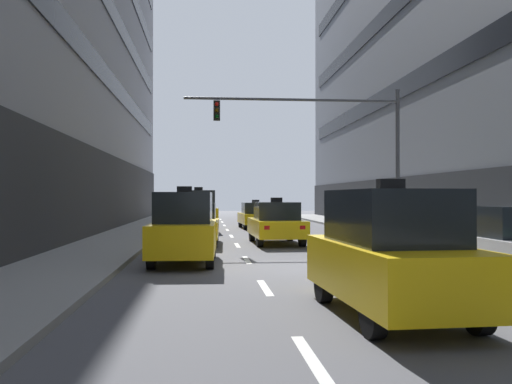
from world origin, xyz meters
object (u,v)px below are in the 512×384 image
(taxi_driving_6, at_px, (195,224))
(car_parked_2, at_px, (405,222))
(taxi_driving_2, at_px, (391,253))
(taxi_driving_3, at_px, (198,209))
(taxi_driving_0, at_px, (255,216))
(taxi_driving_1, at_px, (276,223))
(taxi_driving_5, at_px, (198,211))
(traffic_signal_0, at_px, (333,134))
(car_parked_1, at_px, (511,243))
(taxi_driving_4, at_px, (184,228))

(taxi_driving_6, bearing_deg, car_parked_2, -23.48)
(taxi_driving_2, bearing_deg, taxi_driving_3, 96.18)
(taxi_driving_0, xyz_separation_m, taxi_driving_3, (-3.52, 8.05, 0.24))
(taxi_driving_1, height_order, taxi_driving_6, taxi_driving_1)
(taxi_driving_2, xyz_separation_m, taxi_driving_5, (-3.32, 22.15, 0.12))
(traffic_signal_0, bearing_deg, taxi_driving_5, 129.27)
(car_parked_1, height_order, car_parked_2, car_parked_2)
(car_parked_1, bearing_deg, taxi_driving_6, 126.77)
(taxi_driving_3, height_order, taxi_driving_5, taxi_driving_5)
(taxi_driving_4, bearing_deg, taxi_driving_3, 89.93)
(taxi_driving_0, bearing_deg, car_parked_2, -74.17)
(taxi_driving_3, distance_m, car_parked_2, 23.35)
(taxi_driving_1, bearing_deg, taxi_driving_4, -118.96)
(taxi_driving_0, xyz_separation_m, car_parked_1, (3.99, -20.71, 0.06))
(taxi_driving_5, height_order, taxi_driving_6, taxi_driving_5)
(taxi_driving_3, bearing_deg, car_parked_1, -75.36)
(taxi_driving_4, relative_size, car_parked_2, 1.02)
(taxi_driving_4, bearing_deg, taxi_driving_5, 89.25)
(taxi_driving_4, distance_m, car_parked_2, 8.07)
(taxi_driving_1, bearing_deg, car_parked_1, -67.49)
(taxi_driving_1, height_order, taxi_driving_5, taxi_driving_5)
(taxi_driving_6, bearing_deg, taxi_driving_0, 72.76)
(taxi_driving_1, bearing_deg, traffic_signal_0, 28.46)
(taxi_driving_1, height_order, car_parked_1, taxi_driving_1)
(taxi_driving_2, relative_size, car_parked_2, 1.01)
(taxi_driving_6, xyz_separation_m, car_parked_2, (7.36, -3.20, 0.19))
(taxi_driving_1, relative_size, taxi_driving_4, 1.07)
(traffic_signal_0, bearing_deg, taxi_driving_6, -165.13)
(taxi_driving_2, relative_size, traffic_signal_0, 0.45)
(taxi_driving_1, distance_m, taxi_driving_2, 13.43)
(taxi_driving_3, bearing_deg, taxi_driving_2, -83.82)
(taxi_driving_2, relative_size, car_parked_1, 0.94)
(taxi_driving_0, xyz_separation_m, taxi_driving_1, (-0.14, -10.76, 0.06))
(taxi_driving_0, relative_size, taxi_driving_5, 0.89)
(taxi_driving_6, bearing_deg, taxi_driving_4, -91.73)
(taxi_driving_1, distance_m, traffic_signal_0, 4.89)
(taxi_driving_5, distance_m, car_parked_1, 20.07)
(taxi_driving_5, relative_size, car_parked_2, 1.13)
(car_parked_1, bearing_deg, taxi_driving_2, -139.16)
(taxi_driving_2, relative_size, taxi_driving_6, 0.95)
(taxi_driving_3, relative_size, car_parked_1, 0.94)
(taxi_driving_3, height_order, taxi_driving_6, taxi_driving_3)
(taxi_driving_2, bearing_deg, taxi_driving_5, 98.53)
(taxi_driving_5, xyz_separation_m, taxi_driving_6, (-0.01, -8.83, -0.31))
(taxi_driving_3, relative_size, car_parked_2, 1.01)
(taxi_driving_2, bearing_deg, taxi_driving_4, 115.88)
(taxi_driving_2, relative_size, taxi_driving_4, 1.00)
(taxi_driving_1, relative_size, taxi_driving_3, 1.07)
(taxi_driving_0, height_order, taxi_driving_6, taxi_driving_6)
(taxi_driving_0, height_order, taxi_driving_5, taxi_driving_5)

